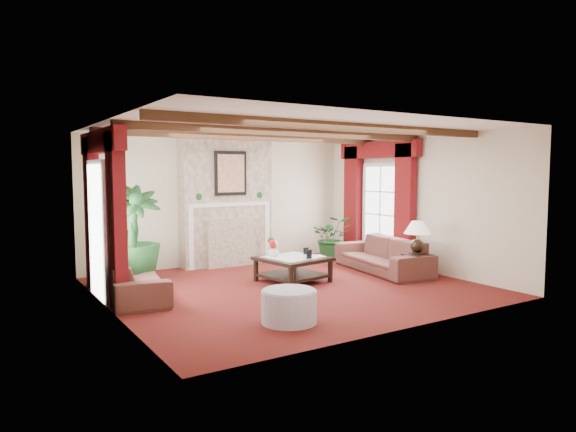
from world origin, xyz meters
TOP-DOWN VIEW (x-y plane):
  - floor at (0.00, 0.00)m, footprint 6.00×6.00m
  - ceiling at (0.00, 0.00)m, footprint 6.00×6.00m
  - back_wall at (0.00, 2.75)m, footprint 6.00×0.02m
  - left_wall at (-3.00, 0.00)m, footprint 0.02×5.50m
  - right_wall at (3.00, 0.00)m, footprint 0.02×5.50m
  - ceiling_beams at (0.00, 0.00)m, footprint 6.00×3.00m
  - fireplace at (0.00, 2.55)m, footprint 2.00×0.52m
  - french_door_left at (-2.97, 1.00)m, footprint 0.10×1.10m
  - french_door_right at (2.97, 1.00)m, footprint 0.10×1.10m
  - curtains_left at (-2.86, 1.00)m, footprint 0.20×2.40m
  - curtains_right at (2.86, 1.00)m, footprint 0.20×2.40m
  - sofa_left at (-2.45, 0.74)m, footprint 2.28×1.29m
  - sofa_right at (2.28, 0.19)m, footprint 2.49×1.36m
  - potted_palm at (-2.23, 1.70)m, footprint 1.03×1.78m
  - small_plant at (2.35, 1.95)m, footprint 1.77×1.78m
  - coffee_table at (0.27, 0.36)m, footprint 1.26×1.26m
  - side_table at (2.28, -0.72)m, footprint 0.43×0.43m
  - ottoman at (-1.14, -1.74)m, footprint 0.74×0.74m
  - table_lamp at (2.28, -0.72)m, footprint 0.49×0.49m
  - flower_vase at (0.01, 0.61)m, footprint 0.21×0.22m
  - book at (0.57, 0.14)m, footprint 0.21×0.06m
  - photo_frame_a at (0.39, 0.01)m, footprint 0.13×0.05m
  - photo_frame_b at (0.63, 0.46)m, footprint 0.10×0.04m

SIDE VIEW (x-z plane):
  - floor at x=0.00m, z-range 0.00..0.00m
  - ottoman at x=-1.14m, z-range 0.00..0.43m
  - coffee_table at x=0.27m, z-range 0.00..0.45m
  - side_table at x=2.28m, z-range 0.00..0.48m
  - small_plant at x=2.35m, z-range 0.00..0.77m
  - sofa_left at x=-2.45m, z-range 0.00..0.81m
  - sofa_right at x=2.28m, z-range 0.00..0.90m
  - potted_palm at x=-2.23m, z-range 0.00..0.98m
  - photo_frame_b at x=0.63m, z-range 0.45..0.58m
  - photo_frame_a at x=0.39m, z-range 0.45..0.61m
  - flower_vase at x=0.01m, z-range 0.45..0.65m
  - book at x=0.57m, z-range 0.45..0.72m
  - table_lamp at x=2.28m, z-range 0.48..1.10m
  - back_wall at x=0.00m, z-range 0.00..2.70m
  - left_wall at x=-3.00m, z-range 0.00..2.70m
  - right_wall at x=3.00m, z-range 0.00..2.70m
  - french_door_left at x=-2.97m, z-range 1.05..3.21m
  - french_door_right at x=2.97m, z-range 1.05..3.21m
  - curtains_left at x=-2.86m, z-range 1.28..3.83m
  - curtains_right at x=2.86m, z-range 1.28..3.83m
  - ceiling_beams at x=0.00m, z-range 2.58..2.70m
  - ceiling at x=0.00m, z-range 2.70..2.70m
  - fireplace at x=0.00m, z-range 1.35..4.05m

